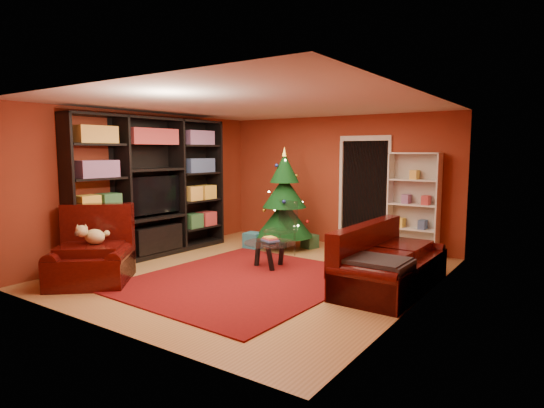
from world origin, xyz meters
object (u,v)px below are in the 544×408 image
Objects in this scene: gift_box_green at (310,241)px; sofa at (392,257)px; gift_box_red at (274,236)px; coffee_table at (270,255)px; acrylic_chair at (280,231)px; gift_box_teal at (253,241)px; christmas_tree at (284,199)px; rug at (243,280)px; white_bookshelf at (413,205)px; dog at (95,237)px; armchair at (91,252)px; media_unit at (151,188)px.

sofa is at bearing -36.81° from gift_box_green.
gift_box_green reaches higher than gift_box_red.
gift_box_red is at bearing 122.32° from coffee_table.
gift_box_green is at bearing 93.33° from acrylic_chair.
acrylic_chair is (0.75, -0.18, 0.29)m from gift_box_teal.
christmas_tree is 0.95× the size of sofa.
christmas_tree is 0.98m from gift_box_green.
gift_box_green is (0.88, 0.68, -0.03)m from gift_box_teal.
rug is 0.86m from coffee_table.
sofa reaches higher than rug.
white_bookshelf is 4.82× the size of dog.
armchair is 4.28m from sofa.
acrylic_chair is at bearing 37.47° from media_unit.
rug is at bearing -83.16° from coffee_table.
media_unit reaches higher than dog.
media_unit reaches higher than rug.
christmas_tree is at bearing -159.20° from white_bookshelf.
rug is 2.58m from gift_box_green.
gift_box_red is 3.75m from sofa.
armchair is 2.88× the size of dog.
gift_box_red is at bearing 68.29° from media_unit.
media_unit is at bearing -132.75° from gift_box_green.
armchair is at bearing -125.98° from white_bookshelf.
gift_box_red is 0.56× the size of dog.
armchair reaches higher than rug.
gift_box_teal is 0.15× the size of sofa.
gift_box_green is at bearing 97.36° from rug.
coffee_table reaches higher than rug.
armchair is at bearing -127.48° from coffee_table.
dog is at bearing -101.38° from acrylic_chair.
media_unit reaches higher than gift_box_green.
acrylic_chair reaches higher than gift_box_red.
acrylic_chair is (1.28, 2.94, -0.22)m from dog.
coffee_table is (1.11, -1.04, 0.06)m from gift_box_teal.
dog is at bearing -96.34° from gift_box_red.
sofa is at bearing -17.80° from gift_box_teal.
coffee_table is (-1.63, -2.22, -0.72)m from white_bookshelf.
gift_box_red is 0.25× the size of acrylic_chair.
gift_box_teal is at bearing 40.17° from armchair.
gift_box_green is 1.74m from coffee_table.
white_bookshelf reaches higher than sofa.
white_bookshelf reaches higher than gift_box_green.
gift_box_red is at bearing 43.36° from dog.
coffee_table is (1.64, 2.08, -0.45)m from dog.
gift_box_green is 0.13× the size of sofa.
gift_box_red is 0.27× the size of coffee_table.
armchair reaches higher than gift_box_green.
coffee_table is at bearing 12.21° from armchair.
gift_box_red is at bearing 140.95° from acrylic_chair.
acrylic_chair is at bearing -64.58° from christmas_tree.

